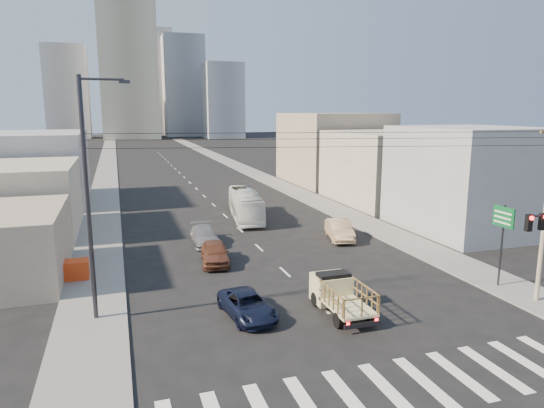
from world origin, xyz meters
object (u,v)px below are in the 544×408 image
sedan_tan (339,230)px  navy_pickup (248,305)px  sedan_grey (204,235)px  city_bus (245,205)px  flatbed_pickup (340,293)px  streetlamp_left (90,194)px  green_sign (503,226)px  crate_stack (73,270)px  sedan_brown (215,253)px

sedan_tan → navy_pickup: bearing=-117.6°
navy_pickup → sedan_grey: size_ratio=0.94×
city_bus → navy_pickup: bearing=-96.7°
flatbed_pickup → streetlamp_left: streetlamp_left is taller
green_sign → crate_stack: green_sign is taller
flatbed_pickup → city_bus: (1.01, 23.02, 0.31)m
navy_pickup → city_bus: (5.71, 22.02, 0.79)m
navy_pickup → city_bus: bearing=68.6°
flatbed_pickup → crate_stack: bearing=144.9°
navy_pickup → crate_stack: crate_stack is taller
sedan_tan → streetlamp_left: bearing=-136.3°
city_bus → sedan_tan: size_ratio=2.09×
city_bus → sedan_grey: city_bus is taller
flatbed_pickup → crate_stack: flatbed_pickup is taller
streetlamp_left → crate_stack: (-1.61, 6.53, -5.75)m
flatbed_pickup → streetlamp_left: 13.44m
flatbed_pickup → sedan_grey: size_ratio=0.93×
sedan_tan → sedan_brown: bearing=-149.5°
navy_pickup → sedan_brown: size_ratio=0.98×
navy_pickup → sedan_brown: sedan_brown is taller
crate_stack → navy_pickup: bearing=-43.9°
sedan_brown → sedan_grey: bearing=95.5°
sedan_tan → crate_stack: sedan_tan is taller
city_bus → sedan_tan: bearing=-52.9°
flatbed_pickup → crate_stack: size_ratio=2.45×
flatbed_pickup → navy_pickup: (-4.70, 1.00, -0.48)m
navy_pickup → streetlamp_left: (-7.26, 2.00, 5.82)m
city_bus → sedan_grey: (-5.37, -7.63, -0.72)m
sedan_brown → streetlamp_left: 11.77m
flatbed_pickup → crate_stack: (-13.56, 9.53, -0.40)m
sedan_brown → crate_stack: bearing=-168.2°
navy_pickup → flatbed_pickup: bearing=-18.8°
flatbed_pickup → navy_pickup: flatbed_pickup is taller
sedan_grey → crate_stack: bearing=-145.8°
navy_pickup → sedan_brown: 9.19m
flatbed_pickup → sedan_tan: size_ratio=0.91×
sedan_brown → streetlamp_left: streetlamp_left is taller
sedan_tan → crate_stack: 20.34m
green_sign → sedan_grey: bearing=135.1°
city_bus → crate_stack: 19.88m
green_sign → sedan_brown: bearing=147.4°
sedan_brown → streetlamp_left: (-7.40, -7.19, 5.67)m
sedan_brown → streetlamp_left: bearing=-128.2°
navy_pickup → sedan_brown: (0.14, 9.19, 0.15)m
navy_pickup → green_sign: green_sign is taller
city_bus → crate_stack: bearing=-129.4°
city_bus → green_sign: (9.59, -22.52, 2.34)m
streetlamp_left → crate_stack: 8.85m
navy_pickup → city_bus: size_ratio=0.44×
green_sign → crate_stack: bearing=159.5°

